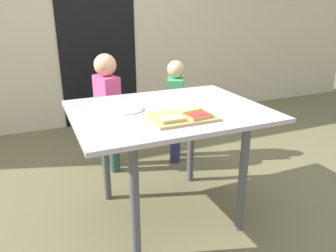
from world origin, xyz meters
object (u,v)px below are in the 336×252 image
at_px(dining_table, 169,123).
at_px(pizza_slice_near_right, 199,116).
at_px(pizza_slice_far_right, 188,110).
at_px(child_right, 176,106).
at_px(pizza_slice_near_left, 172,119).
at_px(child_left, 108,105).
at_px(cutting_board, 181,117).
at_px(plate_white_left, 125,109).

xyz_separation_m(dining_table, pizza_slice_near_right, (0.07, -0.27, 0.12)).
distance_m(pizza_slice_near_right, pizza_slice_far_right, 0.13).
bearing_deg(pizza_slice_near_right, child_right, 72.06).
bearing_deg(pizza_slice_near_right, pizza_slice_near_left, 176.13).
bearing_deg(child_left, cutting_board, -79.37).
height_order(plate_white_left, child_right, child_right).
bearing_deg(pizza_slice_near_right, cutting_board, 138.02).
distance_m(cutting_board, child_right, 1.10).
bearing_deg(dining_table, pizza_slice_near_right, -75.91).
bearing_deg(child_left, pizza_slice_far_right, -74.59).
bearing_deg(pizza_slice_near_right, dining_table, 104.09).
distance_m(plate_white_left, child_right, 1.00).
relative_size(pizza_slice_near_left, child_right, 0.15).
height_order(pizza_slice_near_left, pizza_slice_far_right, same).
xyz_separation_m(pizza_slice_near_left, plate_white_left, (-0.17, 0.34, -0.02)).
bearing_deg(pizza_slice_far_right, pizza_slice_near_left, -144.13).
bearing_deg(plate_white_left, cutting_board, -48.69).
bearing_deg(dining_table, child_right, 62.39).
xyz_separation_m(dining_table, child_left, (-0.20, 0.83, -0.08)).
bearing_deg(dining_table, cutting_board, -92.07).
xyz_separation_m(pizza_slice_near_right, pizza_slice_far_right, (-0.00, 0.13, 0.00)).
xyz_separation_m(pizza_slice_near_right, child_right, (0.34, 1.05, -0.27)).
xyz_separation_m(child_left, child_right, (0.61, -0.05, -0.07)).
xyz_separation_m(dining_table, cutting_board, (-0.01, -0.20, 0.11)).
xyz_separation_m(plate_white_left, child_left, (0.06, 0.75, -0.18)).
relative_size(pizza_slice_far_right, child_left, 0.15).
bearing_deg(child_left, dining_table, -76.37).
distance_m(dining_table, cutting_board, 0.23).
bearing_deg(child_right, cutting_board, -112.91).
relative_size(pizza_slice_near_left, pizza_slice_far_right, 0.94).
bearing_deg(pizza_slice_near_left, dining_table, 70.36).
bearing_deg(dining_table, child_left, 103.63).
bearing_deg(cutting_board, pizza_slice_far_right, 38.27).
height_order(pizza_slice_near_left, child_right, child_right).
relative_size(cutting_board, child_right, 0.39).
bearing_deg(child_left, pizza_slice_near_right, -76.26).
relative_size(cutting_board, pizza_slice_near_right, 2.50).
bearing_deg(pizza_slice_near_right, plate_white_left, 132.72).
bearing_deg(cutting_board, child_left, 100.63).
height_order(pizza_slice_near_left, child_left, child_left).
distance_m(dining_table, pizza_slice_near_left, 0.30).
bearing_deg(plate_white_left, child_left, 85.63).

